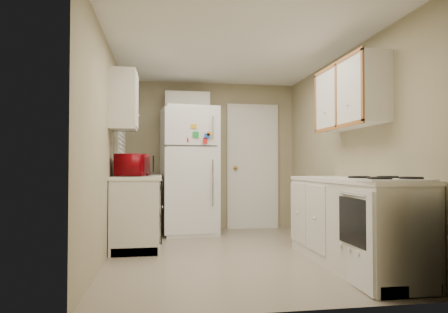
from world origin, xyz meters
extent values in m
plane|color=#A89B87|center=(0.00, 0.00, 0.00)|extent=(3.80, 3.80, 0.00)
plane|color=white|center=(0.00, 0.00, 2.40)|extent=(3.80, 3.80, 0.00)
plane|color=tan|center=(-1.40, 0.00, 1.20)|extent=(3.80, 3.80, 0.00)
plane|color=tan|center=(1.40, 0.00, 1.20)|extent=(3.80, 3.80, 0.00)
plane|color=tan|center=(0.00, 1.90, 1.20)|extent=(2.80, 2.80, 0.00)
plane|color=tan|center=(0.00, -1.90, 1.20)|extent=(2.80, 2.80, 0.00)
cube|color=silver|center=(-1.10, 0.90, 0.45)|extent=(0.60, 1.80, 0.90)
cube|color=black|center=(-0.81, 0.30, 0.49)|extent=(0.03, 0.58, 0.72)
cube|color=gray|center=(-1.10, 1.05, 0.86)|extent=(0.54, 0.74, 0.16)
imported|color=#94050E|center=(-1.15, 0.37, 1.05)|extent=(0.52, 0.35, 0.32)
imported|color=white|center=(-1.15, 1.47, 1.00)|extent=(0.11, 0.11, 0.18)
cube|color=silver|center=(-1.36, 1.05, 1.60)|extent=(0.10, 0.98, 1.08)
cube|color=silver|center=(-1.25, 0.22, 1.80)|extent=(0.30, 0.45, 0.70)
cube|color=white|center=(-0.39, 1.52, 0.96)|extent=(0.89, 0.87, 1.92)
cube|color=silver|center=(-0.40, 1.75, 2.00)|extent=(0.70, 0.30, 0.40)
cube|color=white|center=(0.70, 1.86, 1.02)|extent=(0.86, 0.06, 2.08)
cube|color=silver|center=(1.10, -0.80, 0.45)|extent=(0.60, 2.00, 0.90)
cube|color=white|center=(1.08, -1.45, 0.42)|extent=(0.59, 0.71, 0.83)
cube|color=silver|center=(1.25, -0.50, 1.80)|extent=(0.30, 1.20, 0.70)
camera|label=1|loc=(-0.81, -4.61, 1.01)|focal=32.00mm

